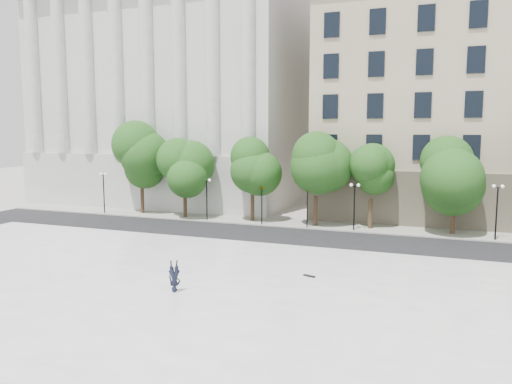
{
  "coord_description": "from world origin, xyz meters",
  "views": [
    {
      "loc": [
        13.58,
        -19.52,
        8.61
      ],
      "look_at": [
        2.67,
        10.0,
        4.68
      ],
      "focal_mm": 35.0,
      "sensor_mm": 36.0,
      "label": 1
    }
  ],
  "objects_px": {
    "person_lying": "(175,288)",
    "skateboard": "(309,276)",
    "traffic_light_east": "(307,188)",
    "traffic_light_west": "(262,184)"
  },
  "relations": [
    {
      "from": "traffic_light_west",
      "to": "person_lying",
      "type": "distance_m",
      "value": 20.71
    },
    {
      "from": "traffic_light_west",
      "to": "traffic_light_east",
      "type": "bearing_deg",
      "value": 0.0
    },
    {
      "from": "person_lying",
      "to": "skateboard",
      "type": "distance_m",
      "value": 7.59
    },
    {
      "from": "skateboard",
      "to": "traffic_light_east",
      "type": "bearing_deg",
      "value": 124.53
    },
    {
      "from": "traffic_light_west",
      "to": "skateboard",
      "type": "bearing_deg",
      "value": -61.62
    },
    {
      "from": "traffic_light_east",
      "to": "person_lying",
      "type": "bearing_deg",
      "value": -94.65
    },
    {
      "from": "traffic_light_west",
      "to": "skateboard",
      "type": "relative_size",
      "value": 5.88
    },
    {
      "from": "person_lying",
      "to": "traffic_light_west",
      "type": "bearing_deg",
      "value": 73.27
    },
    {
      "from": "traffic_light_east",
      "to": "person_lying",
      "type": "distance_m",
      "value": 20.6
    },
    {
      "from": "person_lying",
      "to": "skateboard",
      "type": "relative_size",
      "value": 2.24
    }
  ]
}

